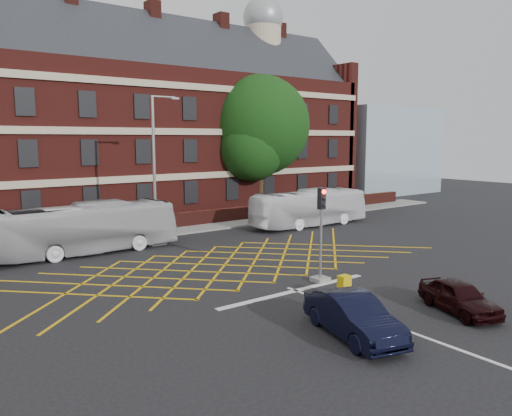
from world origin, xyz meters
TOP-DOWN VIEW (x-y plane):
  - ground at (0.00, 0.00)m, footprint 120.00×120.00m
  - victorian_building at (0.25, 22.00)m, footprint 51.00×12.17m
  - boundary_wall at (0.00, 13.00)m, footprint 56.00×0.50m
  - far_pavement at (0.00, 12.00)m, footprint 60.00×3.00m
  - glass_block at (34.00, 21.00)m, footprint 14.00×10.00m
  - box_junction_hatching at (0.00, 2.00)m, footprint 8.22×8.22m
  - stop_line at (0.00, -3.50)m, footprint 8.00×0.30m
  - centre_line at (0.00, -10.00)m, footprint 0.15×14.00m
  - bus_left at (-4.81, 8.89)m, footprint 10.32×2.43m
  - bus_right at (11.48, 7.93)m, footprint 9.76×2.51m
  - car_navy at (-1.81, -8.35)m, footprint 2.54×4.50m
  - car_maroon at (3.11, -9.17)m, footprint 2.57×3.83m
  - deciduous_tree at (13.20, 16.34)m, footprint 8.83×8.83m
  - traffic_light_near at (1.84, -3.10)m, footprint 0.70×0.70m
  - street_lamp at (-0.44, 8.88)m, footprint 2.25×1.00m
  - utility_cabinet at (0.92, -5.42)m, footprint 0.47×0.38m

SIDE VIEW (x-z plane):
  - ground at x=0.00m, z-range 0.00..0.00m
  - box_junction_hatching at x=0.00m, z-range 0.00..0.02m
  - stop_line at x=0.00m, z-range 0.00..0.02m
  - centre_line at x=0.00m, z-range 0.00..0.02m
  - far_pavement at x=0.00m, z-range 0.00..0.12m
  - utility_cabinet at x=0.92m, z-range 0.00..0.95m
  - boundary_wall at x=0.00m, z-range 0.00..1.10m
  - car_maroon at x=3.11m, z-range 0.00..1.21m
  - car_navy at x=-1.81m, z-range 0.00..1.40m
  - bus_right at x=11.48m, z-range 0.00..2.70m
  - bus_left at x=-4.81m, z-range 0.00..2.87m
  - traffic_light_near at x=1.84m, z-range -0.37..3.90m
  - street_lamp at x=-0.44m, z-range -1.40..7.61m
  - glass_block at x=34.00m, z-range 0.00..10.00m
  - deciduous_tree at x=13.20m, z-range 1.00..13.03m
  - victorian_building at x=0.25m, z-range -2.36..18.04m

